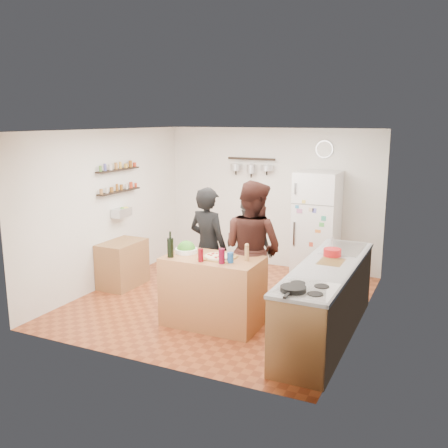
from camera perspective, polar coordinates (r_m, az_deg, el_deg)
The scene contains 26 objects.
room_shell at distance 7.51m, azimuth 0.93°, elevation 1.16°, with size 4.20×4.20×4.20m.
prep_island at distance 6.56m, azimuth -1.26°, elevation -7.66°, with size 1.25×0.72×0.91m, color #A4663C.
pizza_board at distance 6.37m, azimuth -0.71°, elevation -3.88°, with size 0.42×0.34×0.02m, color olive.
pizza at distance 6.37m, azimuth -0.71°, elevation -3.71°, with size 0.34×0.34×0.02m, color beige.
salad_bowl at distance 6.65m, azimuth -4.33°, elevation -3.06°, with size 0.30×0.30×0.06m, color white.
wine_bottle at distance 6.44m, azimuth -6.15°, elevation -2.71°, with size 0.08×0.08×0.25m, color black.
wine_glass_near at distance 6.22m, azimuth -2.68°, elevation -3.60°, with size 0.07×0.07×0.16m, color #5D080F.
wine_glass_far at distance 6.13m, azimuth -0.27°, elevation -3.69°, with size 0.08×0.08×0.19m, color #52071B.
pepper_mill at distance 6.27m, azimuth 2.62°, elevation -3.42°, with size 0.05×0.05×0.18m, color #A67845.
salt_canister at distance 6.18m, azimuth 0.73°, elevation -3.85°, with size 0.08×0.08×0.13m, color #19498A.
person_left at distance 7.11m, azimuth -1.83°, elevation -2.66°, with size 0.63×0.41×1.73m, color black.
person_center at distance 6.79m, azimuth 3.28°, elevation -2.81°, with size 0.90×0.70×1.86m, color black.
person_back at distance 7.32m, azimuth 2.90°, elevation -2.80°, with size 0.93×0.39×1.59m, color #2D2A28.
counter_run at distance 6.34m, azimuth 11.62°, elevation -8.68°, with size 0.63×2.63×0.90m, color #9E7042.
stove_top at distance 5.32m, azimuth 9.38°, elevation -7.41°, with size 0.60×0.62×0.02m, color white.
skillet at distance 5.21m, azimuth 7.91°, elevation -7.36°, with size 0.27×0.27×0.05m, color black.
sink at distance 7.00m, azimuth 13.44°, elevation -2.80°, with size 0.50×0.80×0.03m, color silver.
cutting_board at distance 6.34m, azimuth 12.14°, elevation -4.32°, with size 0.30×0.40×0.02m, color olive.
red_bowl at distance 6.59m, azimuth 12.27°, elevation -3.18°, with size 0.23×0.23×0.09m, color #AB1316.
fridge at distance 8.54m, azimuth 10.53°, elevation -0.12°, with size 0.70×0.68×1.80m, color white.
wall_clock at distance 8.69m, azimuth 11.41°, elevation 8.38°, with size 0.30×0.30×0.03m, color silver.
spice_shelf_lower at distance 8.29m, azimuth -11.89°, elevation 3.68°, with size 0.12×1.00×0.03m, color black.
spice_shelf_upper at distance 8.25m, azimuth -12.00°, elevation 6.08°, with size 0.12×1.00×0.03m, color black.
produce_basket at distance 8.33m, azimuth -11.62°, elevation 1.28°, with size 0.18×0.35×0.14m, color silver.
side_table at distance 8.23m, azimuth -11.51°, elevation -4.47°, with size 0.50×0.80×0.73m, color olive.
pot_rack at distance 9.03m, azimuth 3.14°, elevation 7.45°, with size 0.90×0.04×0.04m, color black.
Camera 1 is at (3.02, -6.34, 2.66)m, focal length 40.00 mm.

